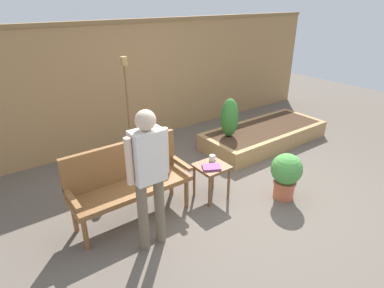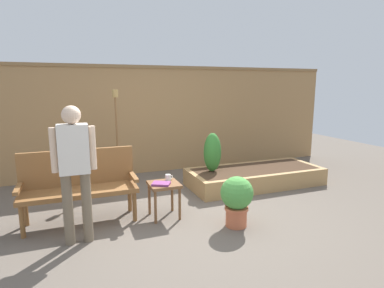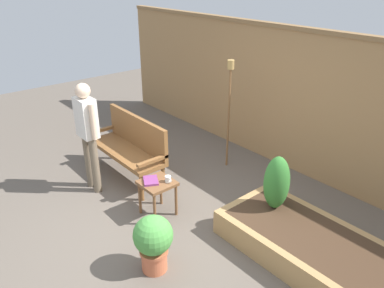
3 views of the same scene
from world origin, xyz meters
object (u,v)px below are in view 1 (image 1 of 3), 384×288
Objects in this scene: side_table at (212,171)px; shrub_near_bench at (230,118)px; potted_boxwood at (286,173)px; person_by_bench at (149,170)px; book_on_table at (211,167)px; garden_bench at (128,177)px; cup_on_table at (212,158)px; tiki_torch at (127,92)px.

shrub_near_bench is (1.13, 0.90, 0.24)m from side_table.
potted_boxwood is 1.98m from person_by_bench.
potted_boxwood is (0.83, -0.55, -0.12)m from book_on_table.
shrub_near_bench reaches higher than garden_bench.
tiki_torch reaches higher than cup_on_table.
book_on_table is at bearing -133.12° from side_table.
garden_bench is 2.22× the size of potted_boxwood.
shrub_near_bench is at bearing 38.58° from side_table.
garden_bench is 1.11m from side_table.
person_by_bench is (-1.10, -0.34, 0.54)m from side_table.
person_by_bench is (-0.04, -0.63, 0.39)m from garden_bench.
cup_on_table is at bearing -142.44° from shrub_near_bench.
potted_boxwood is at bearing -4.78° from book_on_table.
side_table is at bearing -141.42° from shrub_near_bench.
garden_bench reaches higher than book_on_table.
potted_boxwood reaches higher than side_table.
cup_on_table is 0.22m from book_on_table.
potted_boxwood reaches higher than book_on_table.
side_table is 0.19m from cup_on_table.
tiki_torch reaches higher than garden_bench.
side_table is 0.74× the size of potted_boxwood.
side_table is (1.06, -0.29, -0.15)m from garden_bench.
cup_on_table is at bearing 48.24° from side_table.
person_by_bench reaches higher than garden_bench.
tiki_torch is (-0.32, 1.67, 0.67)m from book_on_table.
garden_bench is 2.14× the size of shrub_near_bench.
potted_boxwood is (1.84, -0.89, -0.17)m from garden_bench.
person_by_bench is (-0.73, -1.95, -0.23)m from tiki_torch.
shrub_near_bench reaches higher than side_table.
cup_on_table is (0.09, 0.10, 0.12)m from side_table.
potted_boxwood is 0.38× the size of tiki_torch.
cup_on_table is 0.16× the size of shrub_near_bench.
garden_bench reaches higher than potted_boxwood.
side_table is 0.71× the size of shrub_near_bench.
book_on_table is (1.01, -0.35, -0.05)m from garden_bench.
potted_boxwood is 2.62m from tiki_torch.
shrub_near_bench is (1.18, 0.96, 0.14)m from book_on_table.
person_by_bench is at bearing 171.98° from potted_boxwood.
tiki_torch reaches higher than side_table.
shrub_near_bench reaches higher than book_on_table.
book_on_table is 0.34× the size of shrub_near_bench.
person_by_bench reaches higher than potted_boxwood.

